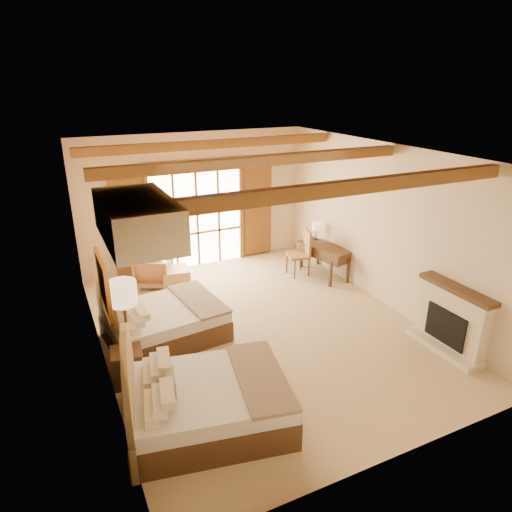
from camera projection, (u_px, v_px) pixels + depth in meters
floor at (260, 328)px, 8.46m from camera, size 7.00×7.00×0.00m
wall_back at (196, 201)px, 10.82m from camera, size 5.50×0.00×5.50m
wall_left at (94, 274)px, 6.78m from camera, size 0.00×7.00×7.00m
wall_right at (385, 226)px, 8.98m from camera, size 0.00×7.00×7.00m
ceiling at (260, 153)px, 7.30m from camera, size 7.00×7.00×0.00m
ceiling_beams at (260, 161)px, 7.34m from camera, size 5.39×4.60×0.18m
french_doors at (197, 216)px, 10.90m from camera, size 3.95×0.08×2.60m
fireplace at (451, 322)px, 7.64m from camera, size 0.46×1.40×1.16m
painting at (103, 284)px, 6.11m from camera, size 0.06×0.95×0.75m
canopy_valance at (137, 219)px, 4.75m from camera, size 0.70×1.40×0.45m
bed_near at (198, 401)px, 5.91m from camera, size 2.34×1.92×1.36m
bed_far at (157, 320)px, 7.94m from camera, size 2.11×1.68×1.29m
nightstand at (128, 366)px, 6.86m from camera, size 0.51×0.51×0.55m
floor_lamp at (123, 300)px, 6.09m from camera, size 0.39×0.39×1.82m
armchair at (154, 270)px, 10.10m from camera, size 1.01×1.02×0.70m
ottoman at (176, 278)px, 10.07m from camera, size 0.67×0.67×0.43m
desk at (324, 259)px, 10.62m from camera, size 0.86×1.42×0.71m
desk_chair at (299, 261)px, 10.66m from camera, size 0.58×0.57×1.08m
desk_lamp at (316, 227)px, 10.83m from camera, size 0.20×0.20×0.41m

